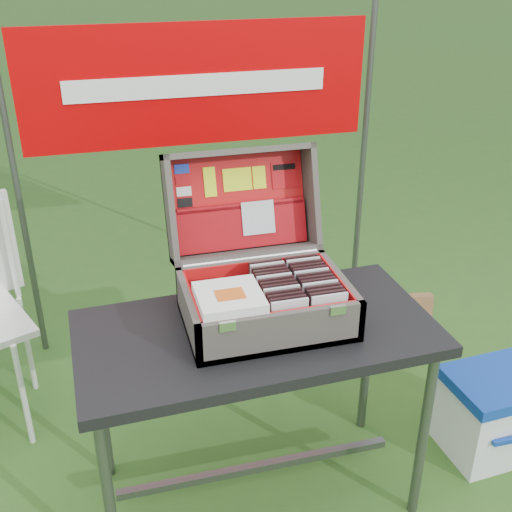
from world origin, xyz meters
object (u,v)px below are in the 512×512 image
object	(u,v)px
cooler	(495,413)
suitcase	(261,249)
table	(256,415)
cardboard_box	(397,329)

from	to	relation	value
cooler	suitcase	bearing A→B (deg)	169.77
cooler	table	bearing A→B (deg)	174.98
cardboard_box	suitcase	bearing A→B (deg)	-137.91
table	cardboard_box	world-z (taller)	table
table	cooler	distance (m)	1.02
suitcase	cooler	world-z (taller)	suitcase
suitcase	cooler	xyz separation A→B (m)	(0.96, -0.11, -0.81)
cooler	cardboard_box	distance (m)	0.68
table	cardboard_box	xyz separation A→B (m)	(0.89, 0.65, -0.20)
table	cooler	xyz separation A→B (m)	(1.00, -0.02, -0.19)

